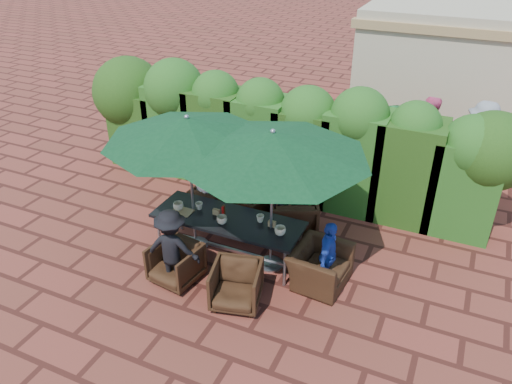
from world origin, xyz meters
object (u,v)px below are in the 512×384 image
at_px(umbrella_left, 187,129).
at_px(chair_far_left, 214,201).
at_px(chair_far_mid, 249,206).
at_px(chair_end_right, 320,261).
at_px(chair_near_left, 175,262).
at_px(chair_near_right, 236,284).
at_px(chair_far_right, 293,214).
at_px(dining_table, 228,222).
at_px(umbrella_right, 273,144).

xyz_separation_m(umbrella_left, chair_far_left, (-0.13, 0.94, -1.85)).
bearing_deg(chair_far_mid, chair_far_left, 22.39).
height_order(chair_far_mid, chair_end_right, chair_end_right).
xyz_separation_m(chair_near_left, chair_near_right, (1.12, -0.08, 0.01)).
bearing_deg(chair_far_right, chair_end_right, 103.77).
xyz_separation_m(chair_far_right, chair_near_left, (-1.24, -2.00, -0.07)).
bearing_deg(chair_near_right, dining_table, 108.73).
bearing_deg(umbrella_right, chair_end_right, -5.19).
xyz_separation_m(chair_far_mid, chair_near_left, (-0.36, -2.01, -0.01)).
height_order(chair_far_left, chair_end_right, chair_end_right).
xyz_separation_m(chair_far_left, chair_near_right, (1.46, -1.98, 0.01)).
xyz_separation_m(dining_table, chair_far_right, (0.78, 1.06, -0.24)).
distance_m(chair_far_left, chair_near_left, 1.92).
xyz_separation_m(umbrella_right, chair_far_left, (-1.57, 0.91, -1.85)).
bearing_deg(chair_far_mid, chair_near_left, 92.92).
bearing_deg(umbrella_left, chair_far_mid, 61.89).
xyz_separation_m(umbrella_right, chair_end_right, (0.88, -0.08, -1.80)).
relative_size(umbrella_left, chair_far_mid, 3.66).
bearing_deg(chair_end_right, umbrella_left, 93.62).
bearing_deg(chair_near_left, umbrella_left, 110.34).
bearing_deg(chair_end_right, chair_far_mid, 62.48).
height_order(chair_far_left, chair_far_right, chair_far_right).
bearing_deg(chair_far_right, chair_far_left, -20.71).
height_order(umbrella_left, chair_far_mid, umbrella_left).
xyz_separation_m(umbrella_right, chair_far_right, (0.01, 1.02, -1.78)).
xyz_separation_m(dining_table, chair_near_right, (0.66, -1.02, -0.31)).
distance_m(dining_table, umbrella_right, 1.72).
bearing_deg(umbrella_right, chair_far_mid, 130.18).
distance_m(chair_far_mid, chair_near_left, 2.04).
height_order(umbrella_left, chair_near_left, umbrella_left).
distance_m(umbrella_right, chair_near_left, 2.43).
bearing_deg(umbrella_right, umbrella_left, -178.84).
height_order(umbrella_left, chair_near_right, umbrella_left).
relative_size(dining_table, umbrella_right, 0.85).
relative_size(umbrella_right, chair_far_left, 4.12).
height_order(dining_table, chair_near_right, dining_table).
distance_m(dining_table, umbrella_left, 1.68).
height_order(umbrella_left, chair_end_right, umbrella_left).
bearing_deg(umbrella_right, dining_table, -176.89).
bearing_deg(umbrella_right, chair_near_right, -95.72).
bearing_deg(chair_far_right, chair_far_mid, -25.24).
relative_size(dining_table, chair_far_mid, 3.42).
distance_m(chair_far_left, chair_far_mid, 0.71).
relative_size(chair_far_mid, chair_near_right, 1.01).
relative_size(chair_far_mid, chair_end_right, 0.78).
bearing_deg(chair_end_right, umbrella_right, 89.69).
distance_m(umbrella_right, chair_far_right, 2.05).
distance_m(dining_table, chair_far_left, 1.28).
xyz_separation_m(dining_table, chair_end_right, (1.64, -0.04, -0.26)).
relative_size(umbrella_left, chair_far_left, 3.75).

